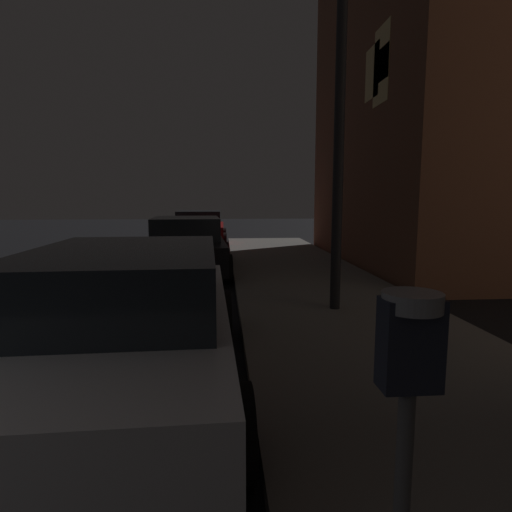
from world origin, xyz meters
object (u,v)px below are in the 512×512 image
at_px(car_black, 187,246).
at_px(car_red, 200,229).
at_px(parking_meter, 407,397).
at_px(car_white, 129,321).
at_px(street_lamp, 341,50).

xyz_separation_m(car_black, car_red, (0.00, 6.16, 0.00)).
distance_m(car_black, car_red, 6.16).
height_order(parking_meter, car_black, parking_meter).
bearing_deg(car_red, car_white, -90.00).
bearing_deg(parking_meter, street_lamp, 77.16).
height_order(parking_meter, street_lamp, street_lamp).
distance_m(parking_meter, car_red, 15.51).
bearing_deg(car_white, car_red, 90.00).
distance_m(parking_meter, car_black, 9.40).
distance_m(parking_meter, car_white, 3.14).
bearing_deg(car_white, street_lamp, 42.40).
relative_size(car_white, car_red, 1.12).
bearing_deg(car_black, parking_meter, -80.79).
distance_m(car_white, car_black, 6.55).
xyz_separation_m(parking_meter, car_red, (-1.50, 15.43, -0.52)).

